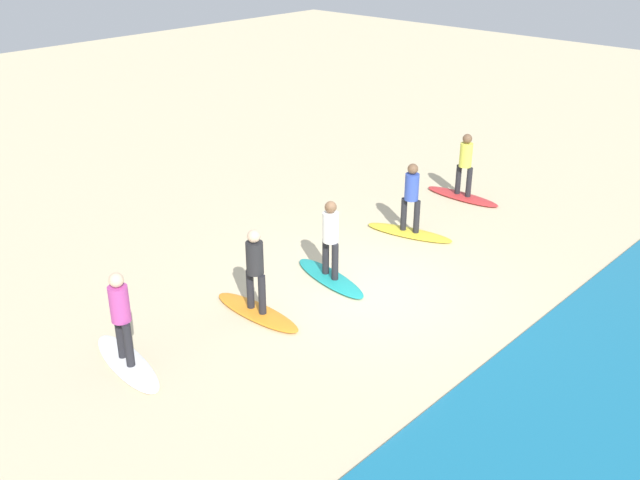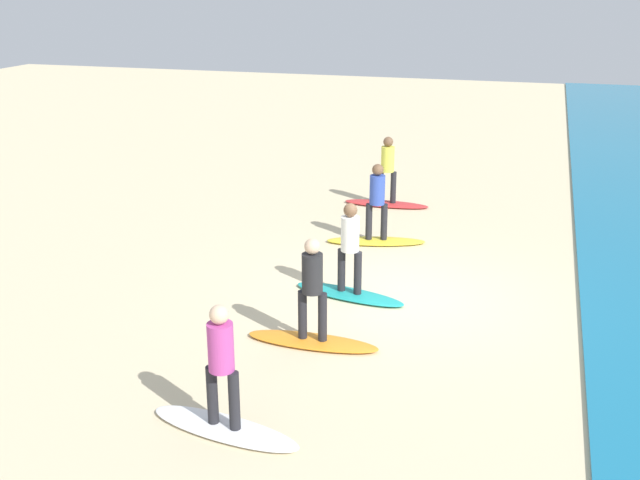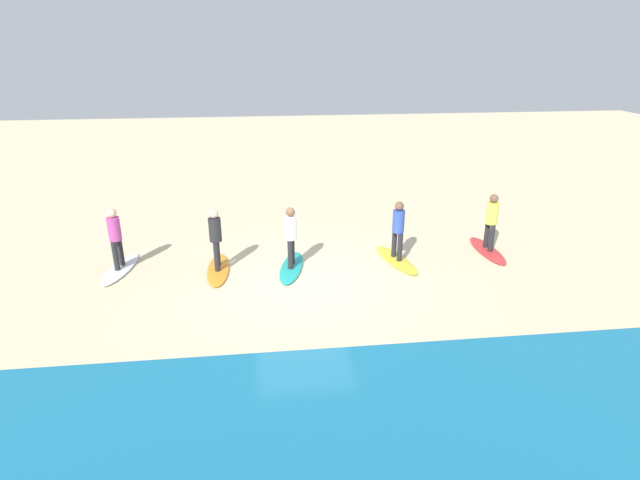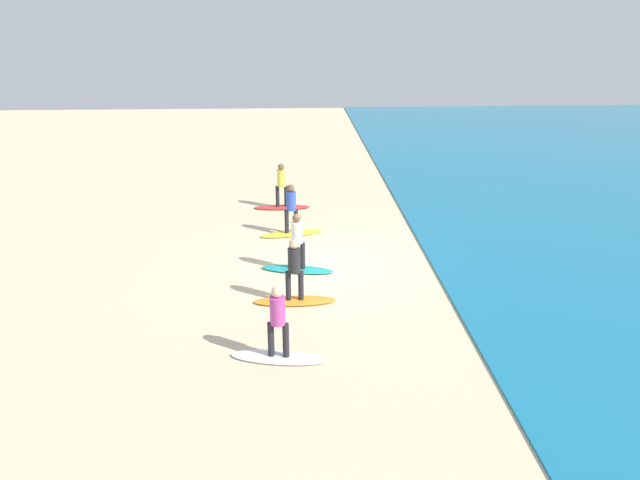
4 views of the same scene
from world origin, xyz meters
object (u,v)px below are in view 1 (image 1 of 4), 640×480
(surfboard_yellow, at_px, (409,233))
(surfboard_teal, at_px, (330,278))
(surfer_white, at_px, (120,312))
(surfer_red, at_px, (465,160))
(surfer_teal, at_px, (330,234))
(surfboard_white, at_px, (127,363))
(surfboard_red, at_px, (462,196))
(surfer_yellow, at_px, (411,193))
(surfboard_orange, at_px, (257,312))
(surfer_orange, at_px, (255,265))

(surfboard_yellow, bearing_deg, surfboard_teal, -100.65)
(surfboard_teal, height_order, surfer_white, surfer_white)
(surfer_red, xyz_separation_m, surfer_teal, (5.72, 0.52, 0.00))
(surfboard_white, bearing_deg, surfboard_red, 99.90)
(surfboard_teal, bearing_deg, surfer_yellow, 105.06)
(surfboard_yellow, xyz_separation_m, surfboard_teal, (2.92, 0.16, 0.00))
(surfboard_red, bearing_deg, surfboard_orange, -87.51)
(surfboard_red, bearing_deg, surfer_teal, -85.54)
(surfer_red, bearing_deg, surfboard_orange, 3.26)
(surfer_white, bearing_deg, surfboard_yellow, 177.84)
(surfboard_teal, relative_size, surfer_white, 1.28)
(surfboard_red, xyz_separation_m, surfer_red, (0.00, 0.00, 0.99))
(surfboard_red, distance_m, surfer_orange, 7.74)
(surfboard_red, height_order, surfer_teal, surfer_teal)
(surfboard_white, bearing_deg, surfer_teal, 93.87)
(surfer_teal, bearing_deg, surfboard_red, -174.78)
(surfer_teal, bearing_deg, surfer_white, -5.60)
(surfboard_orange, relative_size, surfboard_white, 1.00)
(surfer_red, relative_size, surfer_yellow, 1.00)
(surfboard_red, xyz_separation_m, surfboard_white, (10.26, 0.08, 0.00))
(surfer_teal, height_order, surfer_white, same)
(surfer_teal, bearing_deg, surfboard_orange, -2.55)
(surfboard_red, xyz_separation_m, surfboard_orange, (7.67, 0.44, 0.00))
(surfer_orange, bearing_deg, surfboard_yellow, -179.10)
(surfer_teal, bearing_deg, surfer_orange, -2.55)
(surfboard_red, bearing_deg, surfer_red, -0.00)
(surfboard_yellow, relative_size, surfer_yellow, 1.28)
(surfer_red, distance_m, surfboard_teal, 5.83)
(surfer_red, distance_m, surfer_yellow, 2.82)
(surfboard_teal, xyz_separation_m, surfer_teal, (0.00, 0.00, 0.99))
(surfboard_orange, bearing_deg, surfboard_red, 92.80)
(surfboard_red, bearing_deg, surfer_orange, -87.51)
(surfer_red, relative_size, surfboard_orange, 0.78)
(surfboard_teal, distance_m, surfer_teal, 0.99)
(surfboard_red, relative_size, surfboard_yellow, 1.00)
(surfer_teal, relative_size, surfboard_white, 0.78)
(surfer_red, height_order, surfboard_yellow, surfer_red)
(surfboard_teal, bearing_deg, surfboard_orange, -80.69)
(surfboard_yellow, distance_m, surfer_yellow, 0.99)
(surfboard_white, bearing_deg, surfer_orange, 91.60)
(surfer_yellow, distance_m, surfer_orange, 4.87)
(surfer_yellow, height_order, surfer_orange, same)
(surfboard_orange, relative_size, surfer_orange, 1.28)
(surfboard_red, xyz_separation_m, surfer_orange, (7.67, 0.44, 0.99))
(surfer_white, bearing_deg, surfer_teal, 174.40)
(surfboard_orange, height_order, surfboard_white, same)
(surfer_orange, distance_m, surfer_white, 2.62)
(surfboard_orange, bearing_deg, surfboard_teal, 87.00)
(surfboard_red, relative_size, surfer_orange, 1.28)
(surfboard_teal, height_order, surfboard_white, same)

